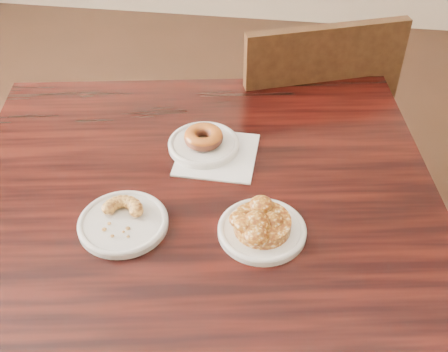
# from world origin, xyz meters

# --- Properties ---
(cafe_table) EXTENTS (1.13, 1.13, 0.75)m
(cafe_table) POSITION_xyz_m (0.05, 0.07, 0.38)
(cafe_table) COLOR black
(cafe_table) RESTS_ON floor
(chair_far) EXTENTS (0.60, 0.60, 0.90)m
(chair_far) POSITION_xyz_m (0.22, 0.78, 0.45)
(chair_far) COLOR black
(chair_far) RESTS_ON floor
(napkin) EXTENTS (0.18, 0.18, 0.00)m
(napkin) POSITION_xyz_m (0.05, 0.24, 0.75)
(napkin) COLOR white
(napkin) RESTS_ON cafe_table
(plate_donut) EXTENTS (0.16, 0.16, 0.01)m
(plate_donut) POSITION_xyz_m (0.02, 0.26, 0.76)
(plate_donut) COLOR white
(plate_donut) RESTS_ON napkin
(plate_cruller) EXTENTS (0.17, 0.17, 0.01)m
(plate_cruller) POSITION_xyz_m (-0.09, 0.00, 0.76)
(plate_cruller) COLOR silver
(plate_cruller) RESTS_ON cafe_table
(plate_fritter) EXTENTS (0.17, 0.17, 0.01)m
(plate_fritter) POSITION_xyz_m (0.17, 0.02, 0.76)
(plate_fritter) COLOR white
(plate_fritter) RESTS_ON cafe_table
(glazed_donut) EXTENTS (0.09, 0.09, 0.03)m
(glazed_donut) POSITION_xyz_m (0.02, 0.26, 0.78)
(glazed_donut) COLOR brown
(glazed_donut) RESTS_ON plate_donut
(apple_fritter) EXTENTS (0.15, 0.15, 0.04)m
(apple_fritter) POSITION_xyz_m (0.17, 0.02, 0.78)
(apple_fritter) COLOR #4D1E08
(apple_fritter) RESTS_ON plate_fritter
(cruller_fragment) EXTENTS (0.09, 0.09, 0.03)m
(cruller_fragment) POSITION_xyz_m (-0.09, 0.00, 0.77)
(cruller_fragment) COLOR brown
(cruller_fragment) RESTS_ON plate_cruller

